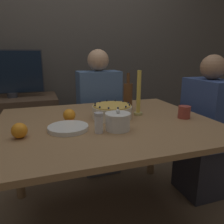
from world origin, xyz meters
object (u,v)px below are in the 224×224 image
(cake, at_px, (112,111))
(candle, at_px, (139,97))
(person_man_blue_shirt, at_px, (99,120))
(person_woman_floral, at_px, (205,137))
(tv_monitor, at_px, (10,73))
(sugar_bowl, at_px, (118,121))
(bottle, at_px, (128,96))
(sugar_shaker, at_px, (99,123))

(cake, xyz_separation_m, candle, (0.20, 0.01, 0.08))
(person_man_blue_shirt, distance_m, person_woman_floral, 0.98)
(tv_monitor, bearing_deg, candle, -48.45)
(person_man_blue_shirt, height_order, person_woman_floral, person_man_blue_shirt)
(cake, xyz_separation_m, person_woman_floral, (0.81, 0.02, -0.29))
(sugar_bowl, bearing_deg, bottle, 60.66)
(cake, xyz_separation_m, person_man_blue_shirt, (0.09, 0.69, -0.27))
(cake, height_order, person_woman_floral, person_woman_floral)
(cake, distance_m, sugar_bowl, 0.24)
(bottle, xyz_separation_m, person_woman_floral, (0.63, -0.15, -0.36))
(candle, height_order, tv_monitor, tv_monitor)
(tv_monitor, bearing_deg, person_man_blue_shirt, -23.44)
(sugar_bowl, xyz_separation_m, person_woman_floral, (0.86, 0.26, -0.30))
(bottle, relative_size, person_woman_floral, 0.24)
(bottle, height_order, person_man_blue_shirt, person_man_blue_shirt)
(person_woman_floral, xyz_separation_m, tv_monitor, (-1.52, 1.01, 0.48))
(sugar_bowl, relative_size, candle, 0.46)
(candle, distance_m, bottle, 0.16)
(cake, height_order, person_man_blue_shirt, person_man_blue_shirt)
(sugar_bowl, height_order, person_woman_floral, person_woman_floral)
(sugar_bowl, xyz_separation_m, tv_monitor, (-0.67, 1.27, 0.19))
(tv_monitor, bearing_deg, person_woman_floral, -33.64)
(person_man_blue_shirt, bearing_deg, bottle, 100.03)
(person_woman_floral, bearing_deg, candle, 90.95)
(sugar_bowl, height_order, bottle, bottle)
(candle, distance_m, person_man_blue_shirt, 0.77)
(candle, height_order, person_man_blue_shirt, person_man_blue_shirt)
(sugar_bowl, height_order, candle, candle)
(cake, xyz_separation_m, sugar_shaker, (-0.16, -0.25, 0.01))
(tv_monitor, bearing_deg, bottle, -43.98)
(person_man_blue_shirt, bearing_deg, sugar_shaker, 74.97)
(sugar_shaker, distance_m, bottle, 0.54)
(sugar_shaker, height_order, candle, candle)
(bottle, bearing_deg, candle, -85.57)
(person_man_blue_shirt, height_order, tv_monitor, same)
(candle, relative_size, person_man_blue_shirt, 0.26)
(candle, xyz_separation_m, tv_monitor, (-0.91, 1.02, 0.11))
(person_man_blue_shirt, relative_size, tv_monitor, 1.91)
(cake, bearing_deg, sugar_shaker, -122.52)
(cake, relative_size, tv_monitor, 0.41)
(cake, xyz_separation_m, tv_monitor, (-0.71, 1.04, 0.19))
(cake, height_order, sugar_bowl, sugar_bowl)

